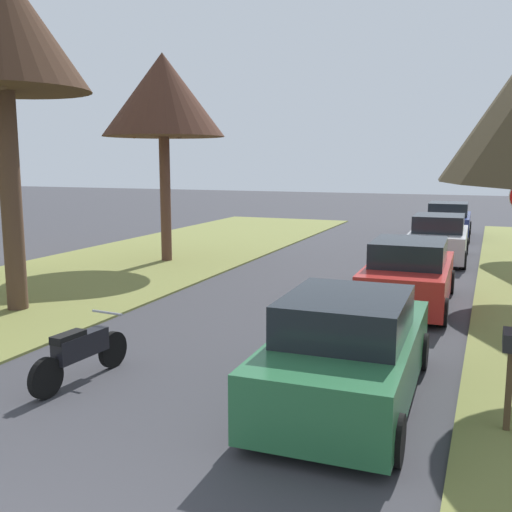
% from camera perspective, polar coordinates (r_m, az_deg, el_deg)
% --- Properties ---
extents(street_tree_left_mid_a, '(3.70, 3.70, 7.61)m').
position_cam_1_polar(street_tree_left_mid_a, '(14.42, -23.57, 19.61)').
color(street_tree_left_mid_a, '#4D3628').
rests_on(street_tree_left_mid_a, grass_verge_left).
extents(street_tree_left_mid_b, '(4.00, 4.00, 6.78)m').
position_cam_1_polar(street_tree_left_mid_b, '(20.05, -9.00, 15.04)').
color(street_tree_left_mid_b, brown).
rests_on(street_tree_left_mid_b, grass_verge_left).
extents(parked_sedan_green, '(2.03, 4.44, 1.57)m').
position_cam_1_polar(parked_sedan_green, '(8.49, 8.88, -9.12)').
color(parked_sedan_green, '#28663D').
rests_on(parked_sedan_green, ground).
extents(parked_sedan_red, '(2.03, 4.44, 1.57)m').
position_cam_1_polar(parked_sedan_red, '(14.30, 14.59, -1.79)').
color(parked_sedan_red, red).
rests_on(parked_sedan_red, ground).
extents(parked_sedan_silver, '(2.03, 4.44, 1.57)m').
position_cam_1_polar(parked_sedan_silver, '(21.16, 17.24, 1.58)').
color(parked_sedan_silver, '#BCBCC1').
rests_on(parked_sedan_silver, ground).
extents(parked_sedan_navy, '(2.03, 4.44, 1.57)m').
position_cam_1_polar(parked_sedan_navy, '(27.53, 18.10, 3.21)').
color(parked_sedan_navy, navy).
rests_on(parked_sedan_navy, ground).
extents(parked_motorcycle, '(0.60, 2.05, 0.97)m').
position_cam_1_polar(parked_motorcycle, '(9.53, -16.64, -8.87)').
color(parked_motorcycle, black).
rests_on(parked_motorcycle, ground).
extents(curbside_mailbox, '(0.22, 0.44, 1.27)m').
position_cam_1_polar(curbside_mailbox, '(7.96, 23.51, -8.52)').
color(curbside_mailbox, brown).
rests_on(curbside_mailbox, grass_verge_right).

